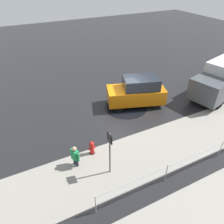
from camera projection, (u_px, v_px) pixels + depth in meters
name	position (u px, v px, depth m)	size (l,w,h in m)	color
ground_plane	(126.00, 109.00, 15.06)	(60.00, 60.00, 0.00)	black
kerb_strip	(164.00, 146.00, 11.94)	(24.00, 3.20, 0.04)	gray
moving_hatchback	(137.00, 92.00, 14.99)	(4.24, 2.88, 2.06)	orange
delivery_truck	(223.00, 79.00, 15.89)	(5.73, 3.37, 2.60)	#474C51
fire_hydrant	(92.00, 148.00, 11.28)	(0.42, 0.31, 0.80)	red
pedestrian	(75.00, 155.00, 10.45)	(0.35, 0.54, 1.22)	#1E8C4C
metal_railing	(196.00, 157.00, 10.29)	(10.37, 0.04, 1.05)	#B7BABF
sign_post	(110.00, 148.00, 9.60)	(0.07, 0.44, 2.40)	#4C4C51
puddle_patch	(126.00, 107.00, 15.25)	(2.99, 2.99, 0.01)	black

